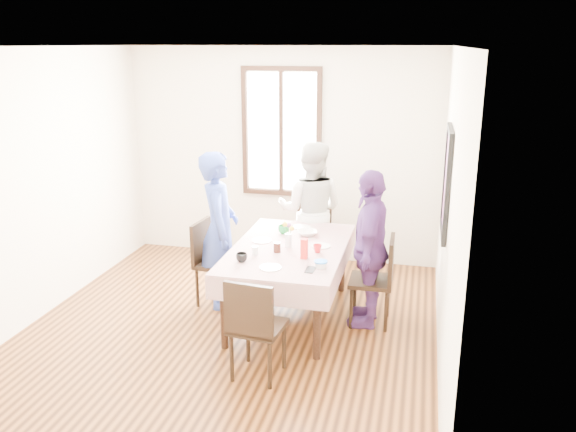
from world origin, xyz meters
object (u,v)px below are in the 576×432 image
object	(u,v)px
person_left	(219,230)
person_right	(370,248)
dining_table	(289,283)
person_far	(311,211)
chair_far	(311,240)
chair_left	(218,263)
chair_near	(258,326)
chair_right	(371,281)

from	to	relation	value
person_left	person_right	world-z (taller)	person_left
dining_table	person_left	size ratio (longest dim) A/B	1.00
person_left	person_right	xyz separation A→B (m)	(1.60, -0.10, -0.04)
person_left	person_far	size ratio (longest dim) A/B	1.01
person_right	chair_far	bearing A→B (deg)	-143.16
chair_left	chair_near	distance (m)	1.54
chair_near	person_far	bearing A→B (deg)	96.46
chair_near	person_left	distance (m)	1.58
chair_right	person_left	distance (m)	1.67
person_far	person_right	size ratio (longest dim) A/B	1.04
dining_table	chair_far	world-z (taller)	chair_far
chair_left	chair_right	xyz separation A→B (m)	(1.65, -0.10, 0.00)
chair_far	person_left	size ratio (longest dim) A/B	0.54
dining_table	person_far	size ratio (longest dim) A/B	1.01
chair_right	chair_near	xyz separation A→B (m)	(-0.82, -1.20, 0.00)
chair_left	chair_far	bearing A→B (deg)	145.91
chair_right	person_far	xyz separation A→B (m)	(-0.82, 1.08, 0.37)
chair_left	person_far	xyz separation A→B (m)	(0.82, 0.97, 0.37)
dining_table	chair_near	size ratio (longest dim) A/B	1.84
chair_right	person_right	size ratio (longest dim) A/B	0.57
person_left	person_far	world-z (taller)	person_left
chair_right	chair_far	xyz separation A→B (m)	(-0.82, 1.10, 0.00)
chair_near	person_right	distance (m)	1.48
chair_near	person_far	distance (m)	2.31
chair_right	person_far	size ratio (longest dim) A/B	0.55
chair_near	person_right	world-z (taller)	person_right
chair_right	chair_near	bearing A→B (deg)	144.53
person_left	person_far	bearing A→B (deg)	-57.03
chair_near	person_right	xyz separation A→B (m)	(0.80, 1.20, 0.34)
chair_right	chair_near	distance (m)	1.46
dining_table	chair_left	xyz separation A→B (m)	(-0.82, 0.16, 0.08)
chair_far	person_left	bearing A→B (deg)	52.87
dining_table	chair_left	world-z (taller)	chair_left
chair_far	chair_left	bearing A→B (deg)	52.11
chair_far	person_right	world-z (taller)	person_right
chair_near	person_left	size ratio (longest dim) A/B	0.54
dining_table	person_far	bearing A→B (deg)	90.00
chair_left	person_right	xyz separation A→B (m)	(1.63, -0.10, 0.34)
chair_right	chair_far	size ratio (longest dim) A/B	1.00
dining_table	person_far	distance (m)	1.22
person_right	chair_right	bearing A→B (deg)	90.70
person_right	chair_left	bearing A→B (deg)	-92.98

